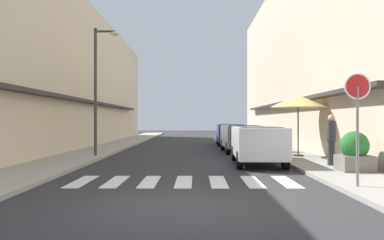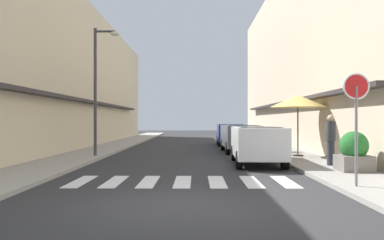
{
  "view_description": "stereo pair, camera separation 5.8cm",
  "coord_description": "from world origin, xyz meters",
  "px_view_note": "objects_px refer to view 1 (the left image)",
  "views": [
    {
      "loc": [
        0.32,
        -7.79,
        1.71
      ],
      "look_at": [
        0.13,
        15.26,
        1.74
      ],
      "focal_mm": 36.84,
      "sensor_mm": 36.0,
      "label": 1
    },
    {
      "loc": [
        0.37,
        -7.79,
        1.71
      ],
      "look_at": [
        0.13,
        15.26,
        1.74
      ],
      "focal_mm": 36.84,
      "sensor_mm": 36.0,
      "label": 2
    }
  ],
  "objects_px": {
    "cafe_umbrella": "(298,101)",
    "parked_car_near": "(258,141)",
    "parked_car_mid": "(240,135)",
    "pedestrian_walking_near": "(331,138)",
    "round_street_sign": "(357,99)",
    "planter_midblock": "(275,141)",
    "street_lamp": "(99,78)",
    "parked_car_far": "(230,132)",
    "planter_corner": "(355,152)"
  },
  "relations": [
    {
      "from": "cafe_umbrella",
      "to": "parked_car_near",
      "type": "bearing_deg",
      "value": -132.24
    },
    {
      "from": "parked_car_mid",
      "to": "pedestrian_walking_near",
      "type": "xyz_separation_m",
      "value": [
        2.42,
        -7.16,
        0.15
      ]
    },
    {
      "from": "cafe_umbrella",
      "to": "pedestrian_walking_near",
      "type": "height_order",
      "value": "cafe_umbrella"
    },
    {
      "from": "round_street_sign",
      "to": "cafe_umbrella",
      "type": "height_order",
      "value": "round_street_sign"
    },
    {
      "from": "cafe_umbrella",
      "to": "pedestrian_walking_near",
      "type": "bearing_deg",
      "value": -86.51
    },
    {
      "from": "round_street_sign",
      "to": "cafe_umbrella",
      "type": "relative_size",
      "value": 1.0
    },
    {
      "from": "cafe_umbrella",
      "to": "planter_midblock",
      "type": "bearing_deg",
      "value": 101.58
    },
    {
      "from": "planter_midblock",
      "to": "pedestrian_walking_near",
      "type": "xyz_separation_m",
      "value": [
        0.73,
        -6.14,
        0.41
      ]
    },
    {
      "from": "parked_car_near",
      "to": "street_lamp",
      "type": "xyz_separation_m",
      "value": [
        -6.76,
        2.56,
        2.7
      ]
    },
    {
      "from": "parked_car_far",
      "to": "planter_midblock",
      "type": "bearing_deg",
      "value": -76.34
    },
    {
      "from": "parked_car_far",
      "to": "parked_car_mid",
      "type": "bearing_deg",
      "value": -90.0
    },
    {
      "from": "parked_car_near",
      "to": "street_lamp",
      "type": "height_order",
      "value": "street_lamp"
    },
    {
      "from": "parked_car_far",
      "to": "round_street_sign",
      "type": "bearing_deg",
      "value": -85.07
    },
    {
      "from": "round_street_sign",
      "to": "planter_midblock",
      "type": "distance_m",
      "value": 10.71
    },
    {
      "from": "planter_corner",
      "to": "planter_midblock",
      "type": "height_order",
      "value": "planter_corner"
    },
    {
      "from": "parked_car_mid",
      "to": "pedestrian_walking_near",
      "type": "distance_m",
      "value": 7.56
    },
    {
      "from": "parked_car_mid",
      "to": "cafe_umbrella",
      "type": "bearing_deg",
      "value": -57.96
    },
    {
      "from": "parked_car_near",
      "to": "street_lamp",
      "type": "bearing_deg",
      "value": 159.26
    },
    {
      "from": "street_lamp",
      "to": "planter_corner",
      "type": "relative_size",
      "value": 4.62
    },
    {
      "from": "planter_midblock",
      "to": "street_lamp",
      "type": "bearing_deg",
      "value": -164.46
    },
    {
      "from": "cafe_umbrella",
      "to": "planter_midblock",
      "type": "relative_size",
      "value": 2.28
    },
    {
      "from": "planter_corner",
      "to": "pedestrian_walking_near",
      "type": "distance_m",
      "value": 1.61
    },
    {
      "from": "parked_car_near",
      "to": "street_lamp",
      "type": "distance_m",
      "value": 7.72
    },
    {
      "from": "planter_midblock",
      "to": "cafe_umbrella",
      "type": "bearing_deg",
      "value": -78.42
    },
    {
      "from": "planter_corner",
      "to": "street_lamp",
      "type": "bearing_deg",
      "value": 150.29
    },
    {
      "from": "round_street_sign",
      "to": "parked_car_near",
      "type": "bearing_deg",
      "value": 104.91
    },
    {
      "from": "parked_car_near",
      "to": "round_street_sign",
      "type": "distance_m",
      "value": 6.03
    },
    {
      "from": "round_street_sign",
      "to": "street_lamp",
      "type": "relative_size",
      "value": 0.47
    },
    {
      "from": "parked_car_mid",
      "to": "parked_car_far",
      "type": "height_order",
      "value": "same"
    },
    {
      "from": "round_street_sign",
      "to": "planter_midblock",
      "type": "xyz_separation_m",
      "value": [
        0.17,
        10.6,
        -1.55
      ]
    },
    {
      "from": "round_street_sign",
      "to": "street_lamp",
      "type": "height_order",
      "value": "street_lamp"
    },
    {
      "from": "street_lamp",
      "to": "cafe_umbrella",
      "type": "distance_m",
      "value": 9.03
    },
    {
      "from": "round_street_sign",
      "to": "cafe_umbrella",
      "type": "xyz_separation_m",
      "value": [
        0.68,
        8.11,
        0.34
      ]
    },
    {
      "from": "round_street_sign",
      "to": "pedestrian_walking_near",
      "type": "relative_size",
      "value": 1.53
    },
    {
      "from": "planter_corner",
      "to": "parked_car_near",
      "type": "bearing_deg",
      "value": 133.15
    },
    {
      "from": "parked_car_mid",
      "to": "parked_car_far",
      "type": "xyz_separation_m",
      "value": [
        0.0,
        5.92,
        -0.0
      ]
    },
    {
      "from": "street_lamp",
      "to": "cafe_umbrella",
      "type": "height_order",
      "value": "street_lamp"
    },
    {
      "from": "cafe_umbrella",
      "to": "planter_corner",
      "type": "distance_m",
      "value": 5.55
    },
    {
      "from": "street_lamp",
      "to": "parked_car_far",
      "type": "bearing_deg",
      "value": 53.95
    },
    {
      "from": "pedestrian_walking_near",
      "to": "parked_car_mid",
      "type": "bearing_deg",
      "value": -101.34
    },
    {
      "from": "cafe_umbrella",
      "to": "planter_midblock",
      "type": "height_order",
      "value": "cafe_umbrella"
    },
    {
      "from": "cafe_umbrella",
      "to": "planter_corner",
      "type": "bearing_deg",
      "value": -85.43
    },
    {
      "from": "parked_car_mid",
      "to": "street_lamp",
      "type": "xyz_separation_m",
      "value": [
        -6.76,
        -3.37,
        2.7
      ]
    },
    {
      "from": "parked_car_far",
      "to": "round_street_sign",
      "type": "height_order",
      "value": "round_street_sign"
    },
    {
      "from": "street_lamp",
      "to": "planter_corner",
      "type": "bearing_deg",
      "value": -29.71
    },
    {
      "from": "parked_car_near",
      "to": "cafe_umbrella",
      "type": "height_order",
      "value": "cafe_umbrella"
    },
    {
      "from": "parked_car_mid",
      "to": "round_street_sign",
      "type": "height_order",
      "value": "round_street_sign"
    },
    {
      "from": "planter_midblock",
      "to": "pedestrian_walking_near",
      "type": "height_order",
      "value": "pedestrian_walking_near"
    },
    {
      "from": "parked_car_mid",
      "to": "cafe_umbrella",
      "type": "height_order",
      "value": "cafe_umbrella"
    },
    {
      "from": "parked_car_near",
      "to": "round_street_sign",
      "type": "bearing_deg",
      "value": -75.09
    }
  ]
}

